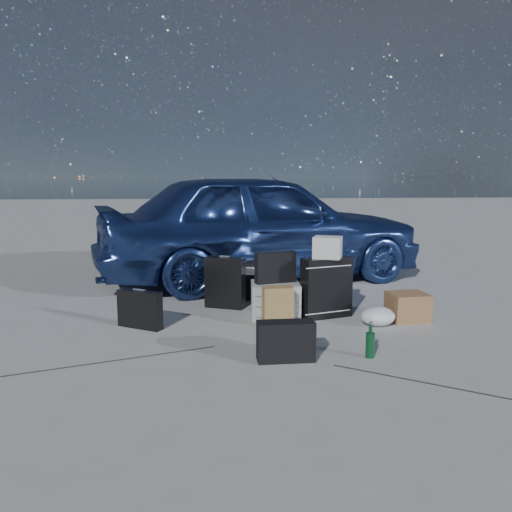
% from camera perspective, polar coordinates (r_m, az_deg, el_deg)
% --- Properties ---
extents(ground, '(60.00, 60.00, 0.00)m').
position_cam_1_polar(ground, '(4.57, 3.54, -9.11)').
color(ground, '#9F9F9B').
rests_on(ground, ground).
extents(car, '(4.76, 2.88, 1.52)m').
position_cam_1_polar(car, '(6.89, 0.51, 3.47)').
color(car, '#334E97').
rests_on(car, ground).
extents(pelican_case, '(0.51, 0.43, 0.35)m').
position_cam_1_polar(pelican_case, '(5.13, 2.22, -5.02)').
color(pelican_case, '#A5A7AA').
rests_on(pelican_case, ground).
extents(laptop_bag, '(0.43, 0.21, 0.31)m').
position_cam_1_polar(laptop_bag, '(5.08, 2.24, -1.31)').
color(laptop_bag, black).
rests_on(laptop_bag, pelican_case).
extents(briefcase, '(0.45, 0.33, 0.36)m').
position_cam_1_polar(briefcase, '(4.88, -13.13, -5.96)').
color(briefcase, black).
rests_on(briefcase, ground).
extents(suitcase_left, '(0.46, 0.31, 0.56)m').
position_cam_1_polar(suitcase_left, '(5.48, -3.56, -3.04)').
color(suitcase_left, black).
rests_on(suitcase_left, ground).
extents(suitcase_right, '(0.54, 0.32, 0.61)m').
position_cam_1_polar(suitcase_right, '(5.14, 8.03, -3.60)').
color(suitcase_right, black).
rests_on(suitcase_right, ground).
extents(white_carton, '(0.33, 0.30, 0.22)m').
position_cam_1_polar(white_carton, '(5.06, 8.17, 0.98)').
color(white_carton, beige).
rests_on(white_carton, suitcase_right).
extents(duffel_bag, '(0.62, 0.27, 0.31)m').
position_cam_1_polar(duffel_bag, '(5.91, 0.01, -3.37)').
color(duffel_bag, black).
rests_on(duffel_bag, ground).
extents(flat_box_white, '(0.51, 0.44, 0.08)m').
position_cam_1_polar(flat_box_white, '(5.86, 0.06, -1.53)').
color(flat_box_white, beige).
rests_on(flat_box_white, duffel_bag).
extents(flat_box_black, '(0.28, 0.22, 0.05)m').
position_cam_1_polar(flat_box_black, '(5.87, 0.13, -0.87)').
color(flat_box_black, black).
rests_on(flat_box_black, flat_box_white).
extents(kraft_bag, '(0.29, 0.18, 0.38)m').
position_cam_1_polar(kraft_bag, '(4.84, 2.49, -5.72)').
color(kraft_bag, olive).
rests_on(kraft_bag, ground).
extents(cardboard_box, '(0.39, 0.35, 0.28)m').
position_cam_1_polar(cardboard_box, '(5.23, 16.94, -5.57)').
color(cardboard_box, '#936440').
rests_on(cardboard_box, ground).
extents(plastic_bag, '(0.34, 0.30, 0.18)m').
position_cam_1_polar(plastic_bag, '(4.98, 13.75, -6.70)').
color(plastic_bag, silver).
rests_on(plastic_bag, ground).
extents(messenger_bag, '(0.45, 0.17, 0.31)m').
position_cam_1_polar(messenger_bag, '(3.94, 3.42, -9.68)').
color(messenger_bag, black).
rests_on(messenger_bag, ground).
extents(green_bottle, '(0.09, 0.09, 0.28)m').
position_cam_1_polar(green_bottle, '(4.10, 12.92, -9.41)').
color(green_bottle, '#0A3419').
rests_on(green_bottle, ground).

